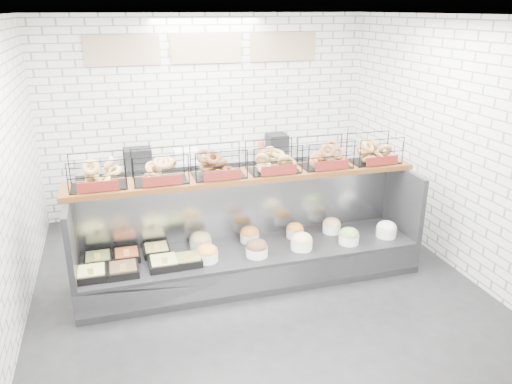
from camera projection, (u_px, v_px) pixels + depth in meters
name	position (u px, v px, depth m)	size (l,w,h in m)	color
ground	(259.00, 290.00, 5.75)	(5.50, 5.50, 0.00)	black
room_shell	(244.00, 103.00, 5.58)	(5.02, 5.51, 3.01)	white
display_case	(250.00, 252.00, 5.94)	(4.00, 0.90, 1.20)	black
bagel_shelf	(246.00, 163.00, 5.74)	(4.10, 0.50, 0.40)	#49260F
prep_counter	(214.00, 185.00, 7.77)	(4.00, 0.60, 1.20)	#93969B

